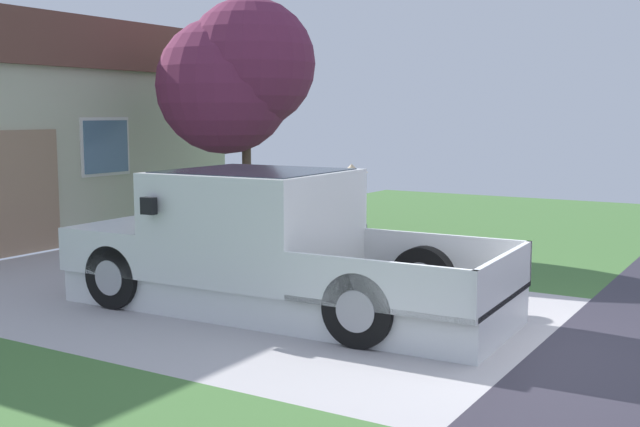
{
  "coord_description": "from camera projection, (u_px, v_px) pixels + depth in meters",
  "views": [
    {
      "loc": [
        -7.9,
        -2.2,
        2.42
      ],
      "look_at": [
        0.68,
        3.01,
        1.14
      ],
      "focal_mm": 44.2,
      "sensor_mm": 36.0,
      "label": 1
    }
  ],
  "objects": [
    {
      "name": "front_yard_tree",
      "position": [
        236.0,
        76.0,
        14.65
      ],
      "size": [
        2.72,
        2.92,
        4.56
      ],
      "color": "brown",
      "rests_on": "ground"
    },
    {
      "name": "handbag",
      "position": [
        377.0,
        281.0,
        10.78
      ],
      "size": [
        0.4,
        0.2,
        0.48
      ],
      "color": "brown",
      "rests_on": "ground"
    },
    {
      "name": "person_with_hat",
      "position": [
        351.0,
        219.0,
        10.75
      ],
      "size": [
        0.5,
        0.43,
        1.75
      ],
      "rotation": [
        0.0,
        0.0,
        2.78
      ],
      "color": "#333842",
      "rests_on": "ground"
    },
    {
      "name": "pickup_truck",
      "position": [
        258.0,
        247.0,
        9.81
      ],
      "size": [
        2.31,
        5.61,
        1.73
      ],
      "rotation": [
        0.0,
        0.0,
        0.04
      ],
      "color": "silver",
      "rests_on": "ground"
    }
  ]
}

